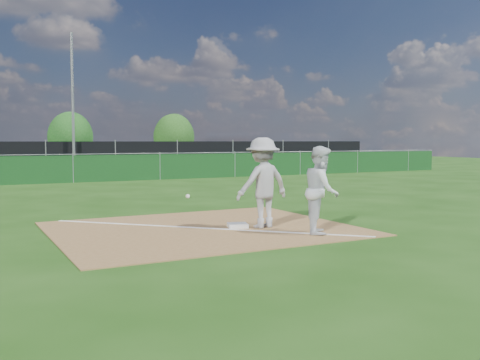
# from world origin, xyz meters

# --- Properties ---
(ground) EXTENTS (90.00, 90.00, 0.00)m
(ground) POSITION_xyz_m (0.00, 10.00, 0.00)
(ground) COLOR #19420E
(ground) RESTS_ON ground
(infield_dirt) EXTENTS (6.00, 5.00, 0.02)m
(infield_dirt) POSITION_xyz_m (0.00, 1.00, 0.01)
(infield_dirt) COLOR brown
(infield_dirt) RESTS_ON ground
(foul_line) EXTENTS (5.01, 5.01, 0.01)m
(foul_line) POSITION_xyz_m (0.00, 1.00, 0.03)
(foul_line) COLOR white
(foul_line) RESTS_ON infield_dirt
(green_fence) EXTENTS (44.00, 0.05, 1.20)m
(green_fence) POSITION_xyz_m (0.00, 15.00, 0.60)
(green_fence) COLOR #103A15
(green_fence) RESTS_ON ground
(black_fence) EXTENTS (46.00, 0.04, 1.80)m
(black_fence) POSITION_xyz_m (0.00, 23.00, 0.90)
(black_fence) COLOR black
(black_fence) RESTS_ON ground
(parking_lot) EXTENTS (46.00, 9.00, 0.01)m
(parking_lot) POSITION_xyz_m (0.00, 28.00, 0.01)
(parking_lot) COLOR black
(parking_lot) RESTS_ON ground
(light_pole) EXTENTS (0.16, 0.16, 8.00)m
(light_pole) POSITION_xyz_m (1.50, 22.70, 4.00)
(light_pole) COLOR slate
(light_pole) RESTS_ON ground
(first_base) EXTENTS (0.51, 0.51, 0.09)m
(first_base) POSITION_xyz_m (0.69, 0.76, 0.06)
(first_base) COLOR white
(first_base) RESTS_ON infield_dirt
(play_at_first) EXTENTS (2.53, 0.83, 1.89)m
(play_at_first) POSITION_xyz_m (1.16, 0.52, 0.96)
(play_at_first) COLOR #B4B4B6
(play_at_first) RESTS_ON infield_dirt
(runner) EXTENTS (1.02, 1.07, 1.74)m
(runner) POSITION_xyz_m (1.86, -0.57, 0.87)
(runner) COLOR silver
(runner) RESTS_ON ground
(car_right) EXTENTS (4.45, 2.37, 1.23)m
(car_right) POSITION_xyz_m (6.61, 26.78, 0.62)
(car_right) COLOR black
(car_right) RESTS_ON parking_lot
(tree_mid) EXTENTS (3.48, 3.48, 4.12)m
(tree_mid) POSITION_xyz_m (3.47, 34.42, 2.12)
(tree_mid) COLOR #382316
(tree_mid) RESTS_ON ground
(tree_right) EXTENTS (3.51, 3.51, 4.16)m
(tree_right) POSITION_xyz_m (12.09, 34.26, 2.14)
(tree_right) COLOR #382316
(tree_right) RESTS_ON ground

